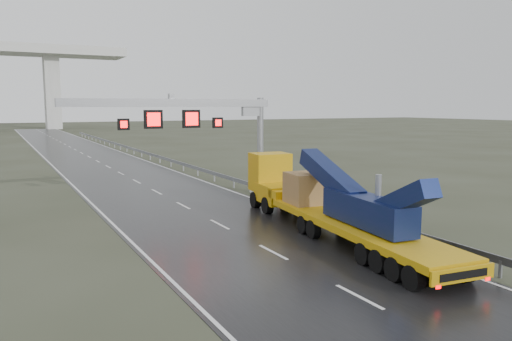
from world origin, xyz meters
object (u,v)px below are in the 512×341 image
exit_sign_pair (318,176)px  striped_barrier (282,192)px  sign_gantry (200,120)px  heavy_haul_truck (317,198)px

exit_sign_pair → striped_barrier: size_ratio=2.09×
sign_gantry → striped_barrier: 7.64m
exit_sign_pair → striped_barrier: 2.75m
heavy_haul_truck → striped_barrier: 8.18m
striped_barrier → exit_sign_pair: bearing=-33.3°
heavy_haul_truck → exit_sign_pair: (4.39, 6.21, 0.14)m
sign_gantry → exit_sign_pair: (6.66, -4.89, -3.82)m
heavy_haul_truck → exit_sign_pair: bearing=61.2°
exit_sign_pair → striped_barrier: bearing=149.5°
heavy_haul_truck → exit_sign_pair: 7.61m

